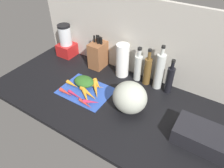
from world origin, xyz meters
The scene contains 24 objects.
ground_plane centered at (0.00, 0.00, -1.50)cm, with size 170.00×80.00×3.00cm, color black.
wall_back centered at (0.00, 38.50, 30.00)cm, with size 170.00×3.00×60.00cm, color #BCB7AD.
cutting_board centered at (-16.59, -2.61, 0.40)cm, with size 37.17×28.17×0.80cm, color #2D51B7.
carrot_0 centered at (-10.54, -9.76, 2.11)cm, with size 2.63×2.63×15.23cm, color orange.
carrot_1 centered at (-20.85, 6.48, 2.35)cm, with size 3.10×3.10×13.54cm, color orange.
carrot_2 centered at (-13.39, 3.81, 1.93)cm, with size 2.26×2.26×14.10cm, color orange.
carrot_3 centered at (-7.12, -14.68, 1.90)cm, with size 2.21×2.21×12.67cm, color red.
carrot_4 centered at (-4.84, -11.42, 2.25)cm, with size 2.90×2.90×10.92cm, color #B2264C.
carrot_5 centered at (-18.36, -11.68, 2.05)cm, with size 2.50×2.50×13.94cm, color #B2264C.
carrot_6 centered at (-9.30, -0.22, 2.50)cm, with size 3.40×3.40×17.43cm, color orange.
carrot_7 centered at (-12.46, 6.25, 2.59)cm, with size 3.58×3.58×10.87cm, color orange.
carrot_8 centered at (-25.59, -13.30, 2.24)cm, with size 2.88×2.88×12.46cm, color red.
carrot_9 centered at (-11.51, -5.76, 2.54)cm, with size 3.49×3.49×17.34cm, color orange.
carrot_10 centered at (-27.91, -3.82, 2.29)cm, with size 2.99×2.99×11.44cm, color orange.
carrot_greens_pile centered at (-21.36, 1.80, 4.13)cm, with size 15.74×12.10×6.66cm, color #2D6023.
winter_squash centered at (19.06, -1.83, 10.61)cm, with size 22.44×20.82×21.22cm, color #B2B7A8.
knife_block centered at (-27.64, 29.99, 11.26)cm, with size 11.14×15.95×27.33cm.
blender_appliance centered at (-62.69, 29.58, 12.51)cm, with size 14.47×14.47×29.06cm.
paper_towel_roll centered at (-4.52, 29.50, 13.54)cm, with size 10.05×10.05×27.07cm, color white.
bottle_0 centered at (8.49, 30.94, 11.48)cm, with size 5.79×5.79×27.77cm.
bottle_1 centered at (16.55, 30.01, 11.73)cm, with size 5.61×5.61×29.37cm.
bottle_2 centered at (25.45, 30.07, 14.44)cm, with size 6.55×6.55×34.60cm.
bottle_3 centered at (33.95, 29.35, 10.96)cm, with size 5.38×5.38×26.99cm.
dish_rack centered at (65.00, -2.98, 4.97)cm, with size 29.27×18.71×9.95cm, color black.
Camera 1 is at (61.17, -89.65, 99.63)cm, focal length 33.17 mm.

